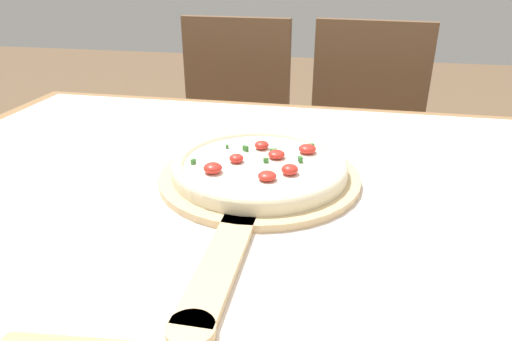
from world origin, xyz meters
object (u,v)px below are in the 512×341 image
chair_left (231,132)px  chair_right (362,141)px  pizza_peel (256,183)px  pizza (260,166)px

chair_left → chair_right: 0.45m
pizza_peel → pizza: bearing=89.4°
pizza → pizza_peel: bearing=-90.6°
pizza → chair_left: (-0.26, 0.80, -0.24)m
pizza → chair_right: 0.86m
pizza_peel → chair_right: bearing=76.6°
pizza → chair_left: size_ratio=0.32×
chair_left → chair_right: size_ratio=1.00×
pizza_peel → chair_right: (0.20, 0.83, -0.23)m
pizza_peel → pizza: 0.03m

